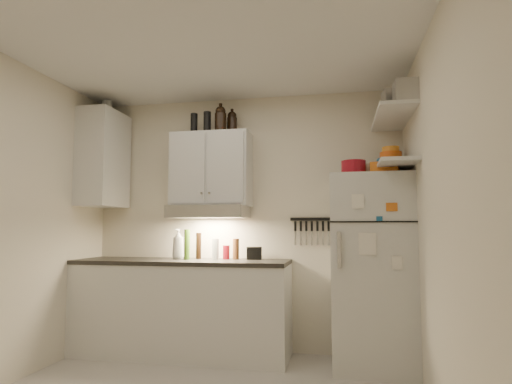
# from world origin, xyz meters

# --- Properties ---
(ceiling) EXTENTS (3.20, 3.00, 0.02)m
(ceiling) POSITION_xyz_m (0.00, 0.00, 2.61)
(ceiling) COLOR silver
(ceiling) RESTS_ON ground
(back_wall) EXTENTS (3.20, 0.02, 2.60)m
(back_wall) POSITION_xyz_m (0.00, 1.51, 1.30)
(back_wall) COLOR beige
(back_wall) RESTS_ON ground
(right_wall) EXTENTS (0.02, 3.00, 2.60)m
(right_wall) POSITION_xyz_m (1.61, 0.00, 1.30)
(right_wall) COLOR beige
(right_wall) RESTS_ON ground
(base_cabinet) EXTENTS (2.10, 0.60, 0.88)m
(base_cabinet) POSITION_xyz_m (-0.55, 1.20, 0.44)
(base_cabinet) COLOR silver
(base_cabinet) RESTS_ON floor
(countertop) EXTENTS (2.10, 0.62, 0.04)m
(countertop) POSITION_xyz_m (-0.55, 1.20, 0.90)
(countertop) COLOR #282622
(countertop) RESTS_ON base_cabinet
(upper_cabinet) EXTENTS (0.80, 0.33, 0.75)m
(upper_cabinet) POSITION_xyz_m (-0.30, 1.33, 1.83)
(upper_cabinet) COLOR silver
(upper_cabinet) RESTS_ON back_wall
(side_cabinet) EXTENTS (0.33, 0.55, 1.00)m
(side_cabinet) POSITION_xyz_m (-1.44, 1.20, 1.95)
(side_cabinet) COLOR silver
(side_cabinet) RESTS_ON left_wall
(range_hood) EXTENTS (0.76, 0.46, 0.12)m
(range_hood) POSITION_xyz_m (-0.30, 1.27, 1.39)
(range_hood) COLOR silver
(range_hood) RESTS_ON back_wall
(fridge) EXTENTS (0.70, 0.68, 1.70)m
(fridge) POSITION_xyz_m (1.25, 1.16, 0.85)
(fridge) COLOR silver
(fridge) RESTS_ON floor
(shelf_hi) EXTENTS (0.30, 0.95, 0.03)m
(shelf_hi) POSITION_xyz_m (1.45, 1.02, 2.20)
(shelf_hi) COLOR silver
(shelf_hi) RESTS_ON right_wall
(shelf_lo) EXTENTS (0.30, 0.95, 0.03)m
(shelf_lo) POSITION_xyz_m (1.45, 1.02, 1.76)
(shelf_lo) COLOR silver
(shelf_lo) RESTS_ON right_wall
(knife_strip) EXTENTS (0.42, 0.02, 0.03)m
(knife_strip) POSITION_xyz_m (0.70, 1.49, 1.32)
(knife_strip) COLOR black
(knife_strip) RESTS_ON back_wall
(dutch_oven) EXTENTS (0.26, 0.26, 0.12)m
(dutch_oven) POSITION_xyz_m (1.11, 1.03, 1.76)
(dutch_oven) COLOR maroon
(dutch_oven) RESTS_ON fridge
(book_stack) EXTENTS (0.28, 0.32, 0.10)m
(book_stack) POSITION_xyz_m (1.38, 1.05, 1.75)
(book_stack) COLOR orange
(book_stack) RESTS_ON fridge
(spice_jar) EXTENTS (0.08, 0.08, 0.11)m
(spice_jar) POSITION_xyz_m (1.22, 1.09, 1.75)
(spice_jar) COLOR silver
(spice_jar) RESTS_ON fridge
(stock_pot) EXTENTS (0.31, 0.31, 0.17)m
(stock_pot) POSITION_xyz_m (1.51, 1.37, 2.30)
(stock_pot) COLOR silver
(stock_pot) RESTS_ON shelf_hi
(tin_a) EXTENTS (0.21, 0.20, 0.19)m
(tin_a) POSITION_xyz_m (1.46, 0.92, 2.31)
(tin_a) COLOR #AAAAAD
(tin_a) RESTS_ON shelf_hi
(tin_b) EXTENTS (0.18, 0.18, 0.18)m
(tin_b) POSITION_xyz_m (1.51, 0.64, 2.30)
(tin_b) COLOR #AAAAAD
(tin_b) RESTS_ON shelf_hi
(bowl_teal) EXTENTS (0.25, 0.25, 0.10)m
(bowl_teal) POSITION_xyz_m (1.45, 1.30, 1.83)
(bowl_teal) COLOR #185687
(bowl_teal) RESTS_ON shelf_lo
(bowl_orange) EXTENTS (0.20, 0.20, 0.06)m
(bowl_orange) POSITION_xyz_m (1.46, 1.29, 1.91)
(bowl_orange) COLOR orange
(bowl_orange) RESTS_ON bowl_teal
(bowl_yellow) EXTENTS (0.16, 0.16, 0.05)m
(bowl_yellow) POSITION_xyz_m (1.46, 1.29, 1.96)
(bowl_yellow) COLOR orange
(bowl_yellow) RESTS_ON bowl_orange
(plates) EXTENTS (0.24, 0.24, 0.05)m
(plates) POSITION_xyz_m (1.50, 1.06, 1.80)
(plates) COLOR #185687
(plates) RESTS_ON shelf_lo
(growler_a) EXTENTS (0.14, 0.14, 0.27)m
(growler_a) POSITION_xyz_m (-0.19, 1.27, 2.34)
(growler_a) COLOR black
(growler_a) RESTS_ON upper_cabinet
(growler_b) EXTENTS (0.11, 0.11, 0.25)m
(growler_b) POSITION_xyz_m (-0.10, 1.39, 2.32)
(growler_b) COLOR black
(growler_b) RESTS_ON upper_cabinet
(thermos_a) EXTENTS (0.09, 0.09, 0.22)m
(thermos_a) POSITION_xyz_m (-0.34, 1.29, 2.31)
(thermos_a) COLOR black
(thermos_a) RESTS_ON upper_cabinet
(thermos_b) EXTENTS (0.07, 0.07, 0.20)m
(thermos_b) POSITION_xyz_m (-0.47, 1.28, 2.30)
(thermos_b) COLOR black
(thermos_b) RESTS_ON upper_cabinet
(side_jar) EXTENTS (0.13, 0.13, 0.14)m
(side_jar) POSITION_xyz_m (-1.45, 1.26, 2.52)
(side_jar) COLOR silver
(side_jar) RESTS_ON side_cabinet
(soap_bottle) EXTENTS (0.16, 0.17, 0.34)m
(soap_bottle) POSITION_xyz_m (-0.63, 1.29, 1.09)
(soap_bottle) COLOR silver
(soap_bottle) RESTS_ON countertop
(pepper_mill) EXTENTS (0.08, 0.08, 0.21)m
(pepper_mill) POSITION_xyz_m (-0.04, 1.35, 1.02)
(pepper_mill) COLOR brown
(pepper_mill) RESTS_ON countertop
(oil_bottle) EXTENTS (0.07, 0.07, 0.30)m
(oil_bottle) POSITION_xyz_m (-0.51, 1.22, 1.07)
(oil_bottle) COLOR #3A6118
(oil_bottle) RESTS_ON countertop
(vinegar_bottle) EXTENTS (0.06, 0.06, 0.26)m
(vinegar_bottle) POSITION_xyz_m (-0.43, 1.33, 1.05)
(vinegar_bottle) COLOR black
(vinegar_bottle) RESTS_ON countertop
(clear_bottle) EXTENTS (0.09, 0.09, 0.20)m
(clear_bottle) POSITION_xyz_m (-0.24, 1.30, 1.02)
(clear_bottle) COLOR silver
(clear_bottle) RESTS_ON countertop
(red_jar) EXTENTS (0.08, 0.08, 0.14)m
(red_jar) POSITION_xyz_m (-0.14, 1.34, 0.99)
(red_jar) COLOR maroon
(red_jar) RESTS_ON countertop
(caddy) EXTENTS (0.16, 0.12, 0.12)m
(caddy) POSITION_xyz_m (0.14, 1.36, 0.98)
(caddy) COLOR black
(caddy) RESTS_ON countertop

